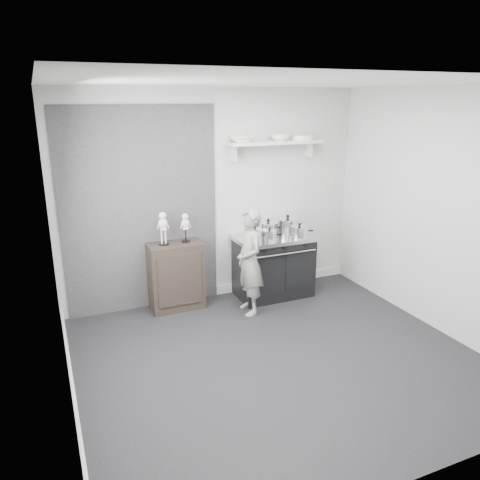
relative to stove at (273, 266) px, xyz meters
name	(u,v)px	position (x,y,z in m)	size (l,w,h in m)	color
ground	(277,358)	(-0.71, -1.48, -0.42)	(4.00, 4.00, 0.00)	black
room_shell	(266,200)	(-0.79, -1.33, 1.22)	(4.02, 3.62, 2.71)	#B6B5B3
wall_shelf	(275,143)	(0.09, 0.20, 1.59)	(1.30, 0.26, 0.24)	silver
stove	(273,266)	(0.00, 0.00, 0.00)	(1.03, 0.65, 0.83)	black
side_cabinet	(176,276)	(-1.31, 0.13, 0.01)	(0.66, 0.38, 0.85)	black
child	(250,262)	(-0.51, -0.36, 0.24)	(0.48, 0.32, 1.32)	gray
pot_front_left	(255,235)	(-0.33, -0.10, 0.49)	(0.30, 0.21, 0.19)	silver
pot_back_left	(268,228)	(-0.03, 0.12, 0.50)	(0.35, 0.26, 0.21)	silver
pot_back_right	(287,225)	(0.26, 0.11, 0.51)	(0.37, 0.28, 0.24)	silver
pot_front_right	(299,231)	(0.28, -0.17, 0.49)	(0.33, 0.24, 0.19)	silver
pot_front_center	(270,235)	(-0.13, -0.14, 0.48)	(0.27, 0.18, 0.16)	silver
skeleton_full	(163,226)	(-1.44, 0.13, 0.67)	(0.13, 0.08, 0.47)	silver
skeleton_torso	(185,226)	(-1.16, 0.13, 0.65)	(0.12, 0.08, 0.42)	silver
bowl_large	(242,139)	(-0.38, 0.19, 1.66)	(0.30, 0.30, 0.07)	white
bowl_small	(280,138)	(0.15, 0.19, 1.66)	(0.23, 0.23, 0.07)	white
plate_stack	(302,137)	(0.48, 0.19, 1.65)	(0.28, 0.28, 0.06)	white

